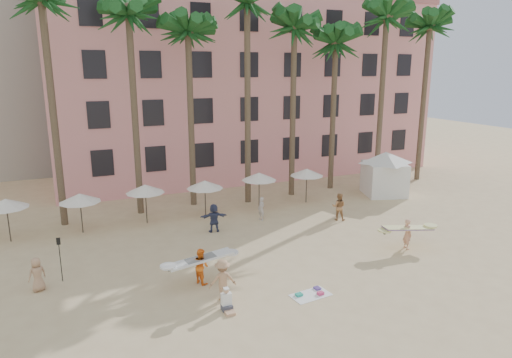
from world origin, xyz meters
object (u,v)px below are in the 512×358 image
object	(u,v)px
pink_hotel	(241,88)
cabana	(385,170)
carrier_yellow	(408,232)
carrier_white	(201,264)

from	to	relation	value
pink_hotel	cabana	size ratio (longest dim) A/B	6.15
carrier_yellow	carrier_white	xyz separation A→B (m)	(-11.92, 0.56, -0.06)
cabana	carrier_white	distance (m)	20.22
carrier_yellow	cabana	bearing A→B (deg)	57.72
carrier_yellow	carrier_white	distance (m)	11.93
pink_hotel	carrier_yellow	bearing A→B (deg)	-88.27
cabana	carrier_yellow	size ratio (longest dim) A/B	1.88
pink_hotel	carrier_yellow	world-z (taller)	pink_hotel
pink_hotel	cabana	world-z (taller)	pink_hotel
pink_hotel	carrier_white	size ratio (longest dim) A/B	10.75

